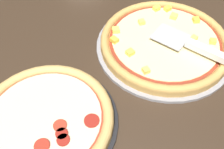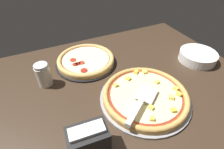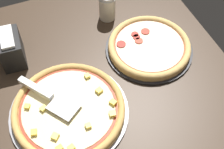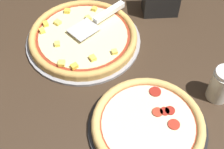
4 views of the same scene
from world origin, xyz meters
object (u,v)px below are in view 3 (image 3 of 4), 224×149
pizza_front (69,109)px  pizza_back (149,46)px  napkin_holder (11,49)px  serving_spatula (42,92)px  parmesan_shaker (107,7)px

pizza_front → pizza_back: bearing=112.0°
napkin_holder → serving_spatula: bearing=14.2°
pizza_front → napkin_holder: bearing=-158.3°
serving_spatula → napkin_holder: napkin_holder is taller
pizza_front → serving_spatula: (-8.39, -6.67, 2.85)cm
napkin_holder → pizza_back: bearing=72.7°
pizza_back → napkin_holder: bearing=-107.3°
pizza_front → napkin_holder: 33.97cm
pizza_front → pizza_back: 41.49cm
parmesan_shaker → napkin_holder: napkin_holder is taller
pizza_back → napkin_holder: (-15.86, -50.98, 3.80)cm
pizza_front → pizza_back: (-15.52, 38.48, -0.08)cm
pizza_back → serving_spatula: (7.13, -45.15, 2.92)cm
pizza_front → parmesan_shaker: parmesan_shaker is taller
pizza_front → napkin_holder: napkin_holder is taller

